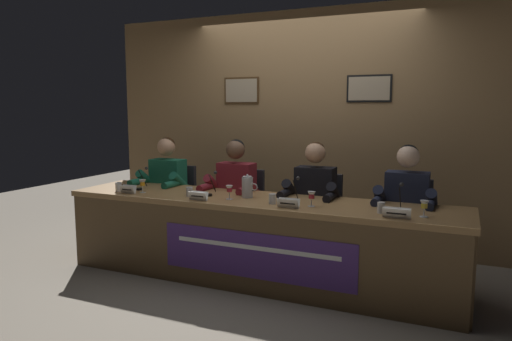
% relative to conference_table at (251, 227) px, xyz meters
% --- Properties ---
extents(ground_plane, '(12.00, 12.00, 0.00)m').
position_rel_conference_table_xyz_m(ground_plane, '(-0.00, 0.11, -0.51)').
color(ground_plane, gray).
extents(wall_back_panelled, '(4.79, 0.14, 2.60)m').
position_rel_conference_table_xyz_m(wall_back_panelled, '(-0.00, 1.42, 0.79)').
color(wall_back_panelled, '#937047').
rests_on(wall_back_panelled, ground_plane).
extents(conference_table, '(3.59, 0.76, 0.74)m').
position_rel_conference_table_xyz_m(conference_table, '(0.00, 0.00, 0.00)').
color(conference_table, olive).
rests_on(conference_table, ground_plane).
extents(chair_far_left, '(0.44, 0.44, 0.90)m').
position_rel_conference_table_xyz_m(chair_far_left, '(-1.24, 0.67, -0.07)').
color(chair_far_left, black).
rests_on(chair_far_left, ground_plane).
extents(panelist_far_left, '(0.51, 0.48, 1.23)m').
position_rel_conference_table_xyz_m(panelist_far_left, '(-1.24, 0.47, 0.20)').
color(panelist_far_left, black).
rests_on(panelist_far_left, ground_plane).
extents(nameplate_far_left, '(0.16, 0.06, 0.08)m').
position_rel_conference_table_xyz_m(nameplate_far_left, '(-1.20, -0.16, 0.27)').
color(nameplate_far_left, white).
rests_on(nameplate_far_left, conference_table).
extents(juice_glass_far_left, '(0.06, 0.06, 0.12)m').
position_rel_conference_table_xyz_m(juice_glass_far_left, '(-1.10, -0.06, 0.32)').
color(juice_glass_far_left, white).
rests_on(juice_glass_far_left, conference_table).
extents(water_cup_far_left, '(0.06, 0.06, 0.08)m').
position_rel_conference_table_xyz_m(water_cup_far_left, '(-1.36, -0.10, 0.27)').
color(water_cup_far_left, silver).
rests_on(water_cup_far_left, conference_table).
extents(microphone_far_left, '(0.06, 0.17, 0.22)m').
position_rel_conference_table_xyz_m(microphone_far_left, '(-1.22, 0.08, 0.30)').
color(microphone_far_left, black).
rests_on(microphone_far_left, conference_table).
extents(chair_center_left, '(0.44, 0.44, 0.90)m').
position_rel_conference_table_xyz_m(chair_center_left, '(-0.41, 0.67, -0.07)').
color(chair_center_left, black).
rests_on(chair_center_left, ground_plane).
extents(panelist_center_left, '(0.51, 0.48, 1.23)m').
position_rel_conference_table_xyz_m(panelist_center_left, '(-0.41, 0.47, 0.20)').
color(panelist_center_left, black).
rests_on(panelist_center_left, ground_plane).
extents(nameplate_center_left, '(0.17, 0.06, 0.08)m').
position_rel_conference_table_xyz_m(nameplate_center_left, '(-0.42, -0.18, 0.27)').
color(nameplate_center_left, white).
rests_on(nameplate_center_left, conference_table).
extents(juice_glass_center_left, '(0.06, 0.06, 0.12)m').
position_rel_conference_table_xyz_m(juice_glass_center_left, '(-0.20, -0.02, 0.32)').
color(juice_glass_center_left, white).
rests_on(juice_glass_center_left, conference_table).
extents(water_cup_center_left, '(0.06, 0.06, 0.08)m').
position_rel_conference_table_xyz_m(water_cup_center_left, '(-0.59, -0.04, 0.27)').
color(water_cup_center_left, silver).
rests_on(water_cup_center_left, conference_table).
extents(microphone_center_left, '(0.06, 0.17, 0.22)m').
position_rel_conference_table_xyz_m(microphone_center_left, '(-0.44, 0.08, 0.30)').
color(microphone_center_left, black).
rests_on(microphone_center_left, conference_table).
extents(chair_center_right, '(0.44, 0.44, 0.90)m').
position_rel_conference_table_xyz_m(chair_center_right, '(0.41, 0.67, -0.07)').
color(chair_center_right, black).
rests_on(chair_center_right, ground_plane).
extents(panelist_center_right, '(0.51, 0.48, 1.23)m').
position_rel_conference_table_xyz_m(panelist_center_right, '(0.41, 0.47, 0.20)').
color(panelist_center_right, black).
rests_on(panelist_center_right, ground_plane).
extents(nameplate_center_right, '(0.18, 0.06, 0.08)m').
position_rel_conference_table_xyz_m(nameplate_center_right, '(0.40, -0.16, 0.27)').
color(nameplate_center_right, white).
rests_on(nameplate_center_right, conference_table).
extents(juice_glass_center_right, '(0.06, 0.06, 0.12)m').
position_rel_conference_table_xyz_m(juice_glass_center_right, '(0.55, -0.02, 0.32)').
color(juice_glass_center_right, white).
rests_on(juice_glass_center_right, conference_table).
extents(water_cup_center_right, '(0.06, 0.06, 0.08)m').
position_rel_conference_table_xyz_m(water_cup_center_right, '(0.22, -0.05, 0.27)').
color(water_cup_center_right, silver).
rests_on(water_cup_center_right, conference_table).
extents(microphone_center_right, '(0.06, 0.17, 0.22)m').
position_rel_conference_table_xyz_m(microphone_center_right, '(0.38, 0.06, 0.30)').
color(microphone_center_right, black).
rests_on(microphone_center_right, conference_table).
extents(chair_far_right, '(0.44, 0.44, 0.90)m').
position_rel_conference_table_xyz_m(chair_far_right, '(1.23, 0.67, -0.07)').
color(chair_far_right, black).
rests_on(chair_far_right, ground_plane).
extents(panelist_far_right, '(0.51, 0.48, 1.23)m').
position_rel_conference_table_xyz_m(panelist_far_right, '(1.23, 0.47, 0.20)').
color(panelist_far_right, black).
rests_on(panelist_far_right, ground_plane).
extents(nameplate_far_right, '(0.20, 0.06, 0.08)m').
position_rel_conference_table_xyz_m(nameplate_far_right, '(1.24, -0.17, 0.27)').
color(nameplate_far_right, white).
rests_on(nameplate_far_right, conference_table).
extents(juice_glass_far_right, '(0.06, 0.06, 0.12)m').
position_rel_conference_table_xyz_m(juice_glass_far_right, '(1.42, -0.04, 0.32)').
color(juice_glass_far_right, white).
rests_on(juice_glass_far_right, conference_table).
extents(water_cup_far_right, '(0.06, 0.06, 0.08)m').
position_rel_conference_table_xyz_m(water_cup_far_right, '(1.11, -0.04, 0.27)').
color(water_cup_far_right, silver).
rests_on(water_cup_far_right, conference_table).
extents(microphone_far_right, '(0.06, 0.17, 0.22)m').
position_rel_conference_table_xyz_m(microphone_far_right, '(1.23, 0.07, 0.30)').
color(microphone_far_right, black).
rests_on(microphone_far_right, conference_table).
extents(water_pitcher_central, '(0.15, 0.10, 0.21)m').
position_rel_conference_table_xyz_m(water_pitcher_central, '(-0.09, 0.12, 0.33)').
color(water_pitcher_central, silver).
rests_on(water_pitcher_central, conference_table).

